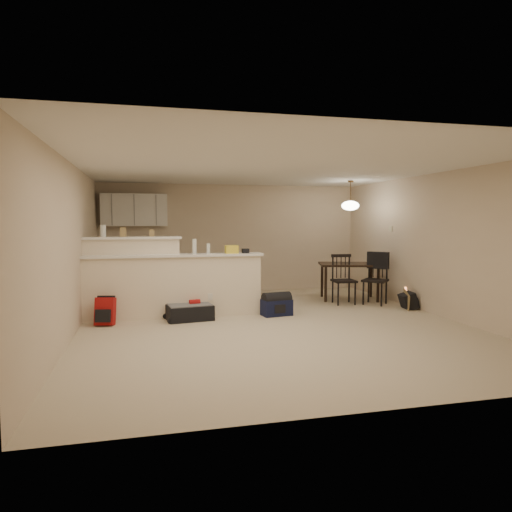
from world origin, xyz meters
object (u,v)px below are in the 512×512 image
object	(u,v)px
dining_table	(349,268)
black_daypack	(408,301)
dining_chair_near	(344,279)
dining_chair_far	(375,279)
navy_duffel	(277,307)
pendant_lamp	(350,205)
suitcase	(190,312)
red_backpack	(105,311)

from	to	relation	value
dining_table	black_daypack	distance (m)	1.48
black_daypack	dining_chair_near	bearing A→B (deg)	61.73
dining_chair_far	navy_duffel	world-z (taller)	dining_chair_far
dining_table	pendant_lamp	xyz separation A→B (m)	(-0.00, -0.00, 1.31)
navy_duffel	suitcase	bearing A→B (deg)	171.40
pendant_lamp	dining_chair_near	size ratio (longest dim) A/B	0.63
black_daypack	pendant_lamp	bearing A→B (deg)	37.70
navy_duffel	black_daypack	size ratio (longest dim) A/B	1.54
dining_chair_far	suitcase	xyz separation A→B (m)	(-3.73, -0.58, -0.38)
dining_chair_near	black_daypack	bearing A→B (deg)	-34.04
dining_chair_near	dining_chair_far	xyz separation A→B (m)	(0.59, -0.18, 0.01)
pendant_lamp	red_backpack	bearing A→B (deg)	-164.93
red_backpack	pendant_lamp	bearing A→B (deg)	27.48
dining_table	pendant_lamp	bearing A→B (deg)	-119.66
red_backpack	dining_table	bearing A→B (deg)	27.48
dining_table	pendant_lamp	distance (m)	1.31
red_backpack	navy_duffel	xyz separation A→B (m)	(2.87, 0.08, -0.08)
pendant_lamp	navy_duffel	bearing A→B (deg)	-147.93
dining_chair_far	red_backpack	world-z (taller)	dining_chair_far
dining_chair_near	red_backpack	world-z (taller)	dining_chair_near
dining_table	pendant_lamp	size ratio (longest dim) A/B	2.26
pendant_lamp	dining_table	bearing A→B (deg)	45.00
dining_table	black_daypack	size ratio (longest dim) A/B	4.18
suitcase	red_backpack	world-z (taller)	red_backpack
dining_chair_far	navy_duffel	size ratio (longest dim) A/B	1.97
dining_table	navy_duffel	world-z (taller)	dining_table
suitcase	black_daypack	world-z (taller)	black_daypack
dining_table	navy_duffel	xyz separation A→B (m)	(-1.95, -1.22, -0.53)
navy_duffel	black_daypack	world-z (taller)	black_daypack
black_daypack	dining_table	bearing A→B (deg)	37.70
dining_chair_far	black_daypack	world-z (taller)	dining_chair_far
dining_table	navy_duffel	size ratio (longest dim) A/B	2.71
dining_table	red_backpack	world-z (taller)	dining_table
black_daypack	suitcase	bearing A→B (deg)	99.67
suitcase	red_backpack	distance (m)	1.35
pendant_lamp	suitcase	distance (m)	4.12
dining_chair_far	black_daypack	xyz separation A→B (m)	(0.39, -0.58, -0.36)
dining_chair_near	dining_table	bearing A→B (deg)	58.31
dining_table	suitcase	xyz separation A→B (m)	(-3.47, -1.22, -0.55)
dining_chair_near	suitcase	world-z (taller)	dining_chair_near
pendant_lamp	red_backpack	xyz separation A→B (m)	(-4.82, -1.30, -1.77)
dining_chair_near	pendant_lamp	bearing A→B (deg)	58.31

